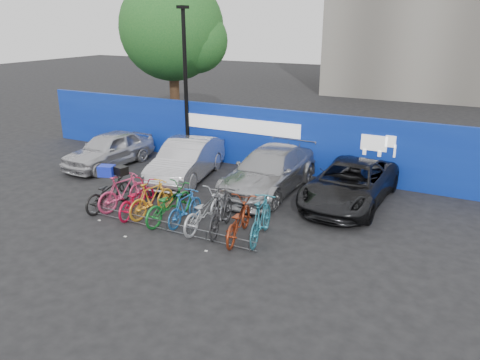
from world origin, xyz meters
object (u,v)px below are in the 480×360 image
Objects in this scene: car_2 at (269,171)px; bike_2 at (137,199)px; bike_5 at (185,208)px; bike_3 at (152,199)px; tree at (176,31)px; car_3 at (350,183)px; bike_7 at (221,212)px; car_1 at (187,160)px; bike_9 at (261,219)px; bike_1 at (123,192)px; car_0 at (109,149)px; bike_6 at (204,211)px; lamppost at (186,82)px; bike_rack at (166,226)px; bike_8 at (238,220)px; bike_0 at (109,192)px; bike_4 at (169,203)px.

car_2 reaches higher than bike_2.
bike_3 is at bearing -0.10° from bike_5.
tree is 4.73× the size of bike_5.
car_3 reaches higher than bike_7.
car_1 is 5.62m from bike_9.
bike_5 is (1.68, 0.10, -0.01)m from bike_2.
bike_1 reaches higher than bike_3.
car_0 is 6.89m from car_2.
bike_9 is (9.33, -9.90, -4.47)m from tree.
bike_3 is (5.75, -9.92, -4.52)m from tree.
bike_1 is 1.13× the size of bike_5.
car_2 is 3.67m from bike_6.
lamppost reaches higher than bike_rack.
car_2 is 3.86m from bike_8.
bike_7 reaches higher than bike_2.
bike_8 is at bearing -77.63° from car_2.
bike_rack is 1.17× the size of car_3.
bike_3 is 0.89× the size of bike_8.
car_3 is at bearing -133.61° from bike_5.
tree is 3.86× the size of bike_0.
car_0 is 4.79m from bike_1.
bike_9 reaches higher than bike_4.
bike_8 is at bearing 174.03° from bike_6.
bike_5 is (-1.04, -3.62, -0.23)m from car_2.
car_1 is 2.15× the size of bike_4.
car_2 is (8.00, -6.34, -4.34)m from tree.
bike_6 is at bearing -168.59° from bike_1.
bike_1 is 2.34m from bike_5.
car_1 is at bearing -56.40° from bike_7.
bike_3 reaches higher than bike_4.
bike_0 reaches higher than bike_2.
car_1 is 3.53m from bike_0.
tree is 11.81m from bike_0.
bike_0 is (-6.55, -3.86, -0.14)m from car_3.
car_0 is 0.84× the size of car_3.
tree is 12.72m from bike_4.
bike_8 is at bearing 176.65° from bike_5.
bike_8 is at bearing -20.60° from car_0.
tree is 13.16m from car_3.
bike_9 reaches higher than bike_5.
bike_rack is 2.83× the size of bike_9.
car_0 is 1.99× the size of bike_8.
bike_2 is (-1.50, 0.60, 0.34)m from bike_rack.
car_0 is 0.91× the size of car_1.
bike_5 is at bearing -11.16° from bike_7.
tree is 1.28× the size of lamppost.
tree is at bearing 152.39° from car_3.
bike_1 is 4.15m from bike_8.
bike_5 is (-3.79, -3.76, -0.17)m from car_3.
car_1 is at bearing -57.98° from lamppost.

